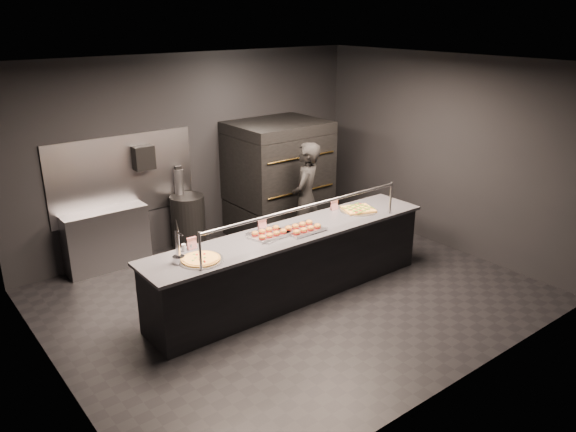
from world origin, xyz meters
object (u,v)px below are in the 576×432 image
object	(u,v)px
slider_tray_a	(269,233)
slider_tray_b	(303,228)
prep_shelf	(107,240)
trash_bin	(188,223)
fire_extinguisher	(179,183)
beer_tap	(178,250)
round_pizza	(201,259)
towel_dispenser	(143,158)
worker	(306,200)
service_counter	(292,263)
square_pizza	(358,209)
pizza_oven	(278,179)

from	to	relation	value
slider_tray_a	slider_tray_b	size ratio (longest dim) A/B	1.08
prep_shelf	trash_bin	xyz separation A→B (m)	(1.27, -0.10, -0.01)
fire_extinguisher	beer_tap	distance (m)	2.68
fire_extinguisher	round_pizza	distance (m)	2.68
towel_dispenser	worker	size ratio (longest dim) A/B	0.20
beer_tap	trash_bin	world-z (taller)	beer_tap
service_counter	towel_dispenser	world-z (taller)	towel_dispenser
prep_shelf	service_counter	bearing A→B (deg)	-55.41
service_counter	fire_extinguisher	size ratio (longest dim) A/B	8.12
trash_bin	square_pizza	bearing A→B (deg)	-54.63
worker	slider_tray_a	bearing A→B (deg)	-0.63
service_counter	pizza_oven	world-z (taller)	pizza_oven
round_pizza	square_pizza	world-z (taller)	square_pizza
pizza_oven	slider_tray_a	world-z (taller)	pizza_oven
towel_dispenser	slider_tray_a	distance (m)	2.48
service_counter	worker	xyz separation A→B (m)	(1.02, 0.96, 0.42)
beer_tap	round_pizza	xyz separation A→B (m)	(0.23, -0.10, -0.14)
towel_dispenser	round_pizza	distance (m)	2.58
fire_extinguisher	slider_tray_b	bearing A→B (deg)	-79.16
towel_dispenser	pizza_oven	bearing A→B (deg)	-13.14
service_counter	pizza_oven	xyz separation A→B (m)	(1.20, 1.90, 0.50)
slider_tray_a	slider_tray_b	xyz separation A→B (m)	(0.45, -0.12, 0.00)
round_pizza	square_pizza	size ratio (longest dim) A/B	0.98
service_counter	prep_shelf	size ratio (longest dim) A/B	3.42
slider_tray_b	fire_extinguisher	bearing A→B (deg)	100.84
service_counter	fire_extinguisher	bearing A→B (deg)	98.30
pizza_oven	trash_bin	bearing A→B (deg)	168.15
service_counter	beer_tap	xyz separation A→B (m)	(-1.60, 0.03, 0.61)
slider_tray_a	prep_shelf	bearing A→B (deg)	119.43
prep_shelf	towel_dispenser	world-z (taller)	towel_dispenser
round_pizza	fire_extinguisher	bearing A→B (deg)	67.50
trash_bin	round_pizza	bearing A→B (deg)	-114.56
fire_extinguisher	slider_tray_a	bearing A→B (deg)	-89.34
prep_shelf	towel_dispenser	size ratio (longest dim) A/B	3.43
pizza_oven	prep_shelf	bearing A→B (deg)	171.46
pizza_oven	trash_bin	distance (m)	1.65
towel_dispenser	worker	xyz separation A→B (m)	(1.92, -1.43, -0.67)
slider_tray_b	slider_tray_a	bearing A→B (deg)	164.39
slider_tray_a	trash_bin	distance (m)	2.22
towel_dispenser	trash_bin	world-z (taller)	towel_dispenser
towel_dispenser	worker	world-z (taller)	worker
fire_extinguisher	square_pizza	distance (m)	2.84
square_pizza	slider_tray_a	bearing A→B (deg)	179.42
slider_tray_a	slider_tray_b	world-z (taller)	slider_tray_b
slider_tray_b	pizza_oven	bearing A→B (deg)	61.31
towel_dispenser	square_pizza	distance (m)	3.22
square_pizza	slider_tray_b	bearing A→B (deg)	-174.33
round_pizza	worker	distance (m)	2.61
trash_bin	slider_tray_b	bearing A→B (deg)	-78.89
towel_dispenser	worker	bearing A→B (deg)	-36.67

